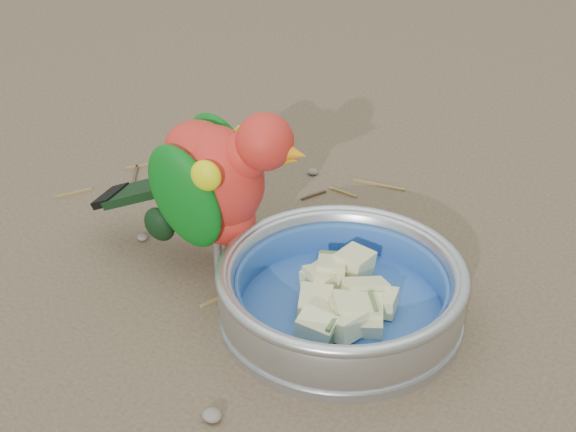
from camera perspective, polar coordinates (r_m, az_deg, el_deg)
The scene contains 6 objects.
ground at distance 0.82m, azimuth -0.31°, elevation -9.69°, with size 60.00×60.00×0.00m, color brown.
food_bowl at distance 0.87m, azimuth 3.42°, elevation -6.27°, with size 0.24×0.24×0.02m, color #B2B2BA.
bowl_wall at distance 0.85m, azimuth 3.48°, elevation -4.68°, with size 0.24×0.24×0.04m, color #B2B2BA, non-canonical shape.
fruit_wedges at distance 0.86m, azimuth 3.47°, elevation -5.06°, with size 0.14×0.14×0.03m, color beige, non-canonical shape.
lory_parrot at distance 0.91m, azimuth -4.61°, elevation 1.56°, with size 0.11×0.22×0.18m, color red, non-canonical shape.
ground_debris at distance 0.87m, azimuth -0.98°, elevation -6.69°, with size 0.90×0.80×0.01m, color olive, non-canonical shape.
Camera 1 is at (0.33, -0.52, 0.54)m, focal length 55.00 mm.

